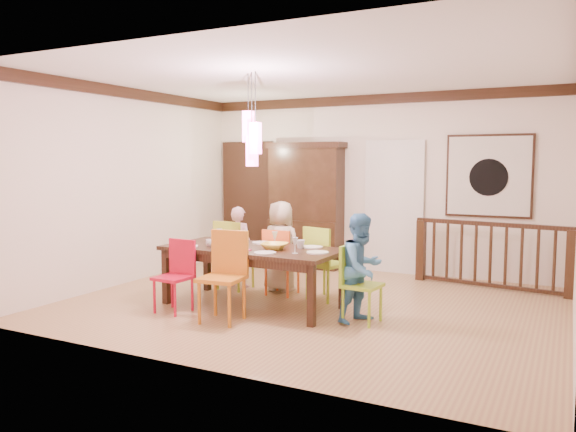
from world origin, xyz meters
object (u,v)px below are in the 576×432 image
at_px(china_hutch, 306,205).
at_px(balustrade, 490,254).
at_px(person_end_right, 362,268).
at_px(chair_far_left, 235,250).
at_px(chair_end_right, 362,279).
at_px(person_far_mid, 281,246).
at_px(dining_table, 253,253).
at_px(person_far_left, 238,247).

relative_size(china_hutch, balustrade, 0.97).
bearing_deg(person_end_right, china_hutch, 57.49).
relative_size(chair_far_left, balustrade, 0.45).
bearing_deg(chair_end_right, person_far_mid, 63.53).
xyz_separation_m(chair_end_right, balustrade, (1.07, 2.45, -0.00)).
xyz_separation_m(balustrade, person_far_mid, (-2.61, -1.49, 0.13)).
xyz_separation_m(chair_far_left, china_hutch, (0.18, 2.00, 0.51)).
bearing_deg(person_far_mid, person_end_right, 150.98).
height_order(dining_table, chair_far_left, chair_far_left).
relative_size(dining_table, chair_far_left, 2.32).
bearing_deg(person_end_right, dining_table, 109.94).
xyz_separation_m(balustrade, person_end_right, (-1.08, -2.43, 0.12)).
relative_size(balustrade, person_far_mid, 1.74).
relative_size(chair_far_left, person_end_right, 0.79).
relative_size(chair_end_right, person_end_right, 0.71).
xyz_separation_m(china_hutch, person_far_left, (-0.21, -1.88, -0.49)).
xyz_separation_m(dining_table, chair_far_left, (-0.72, 0.73, -0.11)).
height_order(dining_table, person_far_left, person_far_left).
xyz_separation_m(china_hutch, person_far_mid, (0.47, -1.83, -0.44)).
bearing_deg(dining_table, person_far_left, 133.28).
distance_m(chair_far_left, balustrade, 3.65).
relative_size(china_hutch, person_far_left, 1.82).
height_order(chair_far_left, person_end_right, person_end_right).
bearing_deg(person_far_mid, dining_table, 97.29).
distance_m(chair_far_left, person_end_right, 2.31).
height_order(chair_far_left, balustrade, chair_far_left).
xyz_separation_m(dining_table, balustrade, (2.54, 2.38, -0.17)).
bearing_deg(person_end_right, balustrade, -2.14).
xyz_separation_m(chair_end_right, person_far_left, (-2.21, 0.92, 0.08)).
distance_m(balustrade, person_far_mid, 3.01).
relative_size(chair_far_left, person_far_mid, 0.78).
relative_size(dining_table, china_hutch, 1.07).
height_order(chair_end_right, china_hutch, china_hutch).
bearing_deg(china_hutch, chair_end_right, -54.33).
bearing_deg(person_far_mid, person_far_left, 6.30).
relative_size(balustrade, person_end_right, 1.78).
bearing_deg(person_far_left, person_end_right, 151.18).
xyz_separation_m(dining_table, china_hutch, (-0.54, 2.73, 0.40)).
relative_size(person_far_left, person_far_mid, 0.93).
relative_size(china_hutch, person_far_mid, 1.69).
xyz_separation_m(dining_table, person_far_mid, (-0.07, 0.90, -0.04)).
height_order(chair_end_right, person_far_left, person_far_left).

